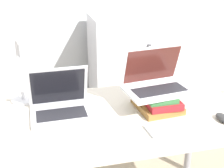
{
  "coord_description": "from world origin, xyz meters",
  "views": [
    {
      "loc": [
        -0.42,
        -1.06,
        1.55
      ],
      "look_at": [
        -0.07,
        0.38,
        0.92
      ],
      "focal_mm": 50.0,
      "sensor_mm": 36.0,
      "label": 1
    }
  ],
  "objects_px": {
    "wireless_keyboard": "(177,127)",
    "mouse": "(223,118)",
    "book_stack": "(158,101)",
    "laptop_on_books": "(156,82)",
    "laptop_left": "(60,105)",
    "desk_lamp": "(29,41)",
    "mini_fridge": "(122,70)"
  },
  "relations": [
    {
      "from": "book_stack",
      "to": "mouse",
      "type": "xyz_separation_m",
      "value": [
        0.28,
        -0.21,
        -0.03
      ]
    },
    {
      "from": "laptop_on_books",
      "to": "wireless_keyboard",
      "type": "distance_m",
      "value": 0.29
    },
    {
      "from": "book_stack",
      "to": "laptop_on_books",
      "type": "relative_size",
      "value": 0.7
    },
    {
      "from": "laptop_on_books",
      "to": "desk_lamp",
      "type": "xyz_separation_m",
      "value": [
        -0.65,
        0.21,
        0.21
      ]
    },
    {
      "from": "book_stack",
      "to": "wireless_keyboard",
      "type": "relative_size",
      "value": 0.82
    },
    {
      "from": "wireless_keyboard",
      "to": "mouse",
      "type": "height_order",
      "value": "mouse"
    },
    {
      "from": "wireless_keyboard",
      "to": "mouse",
      "type": "bearing_deg",
      "value": 2.21
    },
    {
      "from": "book_stack",
      "to": "desk_lamp",
      "type": "height_order",
      "value": "desk_lamp"
    },
    {
      "from": "laptop_left",
      "to": "mouse",
      "type": "relative_size",
      "value": 3.01
    },
    {
      "from": "book_stack",
      "to": "desk_lamp",
      "type": "xyz_separation_m",
      "value": [
        -0.66,
        0.24,
        0.32
      ]
    },
    {
      "from": "wireless_keyboard",
      "to": "mini_fridge",
      "type": "distance_m",
      "value": 1.45
    },
    {
      "from": "laptop_on_books",
      "to": "desk_lamp",
      "type": "distance_m",
      "value": 0.72
    },
    {
      "from": "laptop_left",
      "to": "book_stack",
      "type": "relative_size",
      "value": 1.22
    },
    {
      "from": "laptop_left",
      "to": "laptop_on_books",
      "type": "xyz_separation_m",
      "value": [
        0.52,
        -0.05,
        0.1
      ]
    },
    {
      "from": "laptop_on_books",
      "to": "mouse",
      "type": "bearing_deg",
      "value": -39.82
    },
    {
      "from": "laptop_left",
      "to": "wireless_keyboard",
      "type": "relative_size",
      "value": 1.0
    },
    {
      "from": "desk_lamp",
      "to": "mini_fridge",
      "type": "relative_size",
      "value": 0.49
    },
    {
      "from": "mini_fridge",
      "to": "mouse",
      "type": "bearing_deg",
      "value": -84.08
    },
    {
      "from": "laptop_on_books",
      "to": "book_stack",
      "type": "bearing_deg",
      "value": -74.03
    },
    {
      "from": "laptop_left",
      "to": "wireless_keyboard",
      "type": "bearing_deg",
      "value": -28.15
    },
    {
      "from": "wireless_keyboard",
      "to": "mouse",
      "type": "xyz_separation_m",
      "value": [
        0.26,
        0.01,
        0.01
      ]
    },
    {
      "from": "wireless_keyboard",
      "to": "book_stack",
      "type": "bearing_deg",
      "value": 94.67
    },
    {
      "from": "laptop_left",
      "to": "mini_fridge",
      "type": "relative_size",
      "value": 0.32
    },
    {
      "from": "book_stack",
      "to": "laptop_on_books",
      "type": "distance_m",
      "value": 0.11
    },
    {
      "from": "book_stack",
      "to": "mini_fridge",
      "type": "xyz_separation_m",
      "value": [
        0.13,
        1.21,
        -0.27
      ]
    },
    {
      "from": "laptop_left",
      "to": "desk_lamp",
      "type": "distance_m",
      "value": 0.38
    },
    {
      "from": "laptop_on_books",
      "to": "mini_fridge",
      "type": "relative_size",
      "value": 0.37
    },
    {
      "from": "desk_lamp",
      "to": "laptop_left",
      "type": "bearing_deg",
      "value": -51.91
    },
    {
      "from": "laptop_left",
      "to": "laptop_on_books",
      "type": "distance_m",
      "value": 0.54
    },
    {
      "from": "desk_lamp",
      "to": "mini_fridge",
      "type": "bearing_deg",
      "value": 50.92
    },
    {
      "from": "mouse",
      "to": "mini_fridge",
      "type": "height_order",
      "value": "mini_fridge"
    },
    {
      "from": "mini_fridge",
      "to": "book_stack",
      "type": "bearing_deg",
      "value": -96.09
    }
  ]
}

